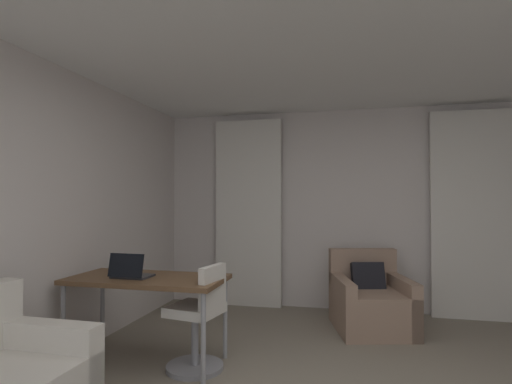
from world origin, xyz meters
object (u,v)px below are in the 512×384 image
object	(u,v)px
armchair	(370,303)
desk_chair	(199,323)
desk	(147,284)
laptop	(130,273)

from	to	relation	value
armchair	desk_chair	size ratio (longest dim) A/B	1.18
desk	desk_chair	distance (m)	0.57
desk_chair	desk	bearing A→B (deg)	177.08
desk	laptop	distance (m)	0.18
desk	armchair	bearing A→B (deg)	36.36
desk_chair	armchair	bearing A→B (deg)	45.10
armchair	desk_chair	distance (m)	2.05
desk_chair	laptop	bearing A→B (deg)	-175.41
armchair	desk	bearing A→B (deg)	-143.64
desk	laptop	xyz separation A→B (m)	(-0.12, -0.07, 0.11)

